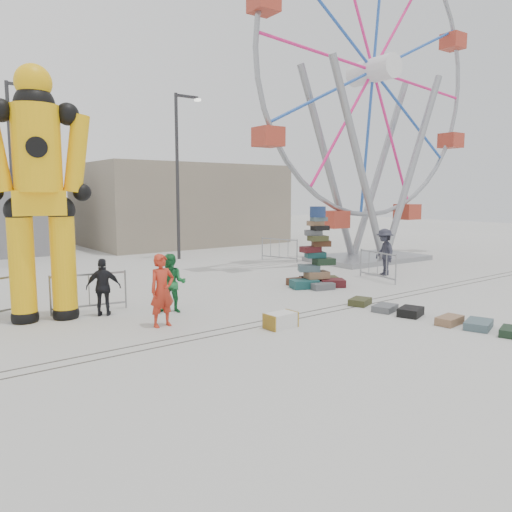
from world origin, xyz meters
TOP-DOWN VIEW (x-y plane):
  - ground at (0.00, 0.00)m, footprint 90.00×90.00m
  - track_line_near at (0.00, 0.60)m, footprint 40.00×0.04m
  - track_line_far at (0.00, 1.00)m, footprint 40.00×0.04m
  - building_right at (7.00, 20.00)m, footprint 12.00×8.00m
  - lamp_post_right at (3.09, 13.00)m, footprint 1.41×0.25m
  - lamp_post_left at (-3.91, 15.00)m, footprint 1.41×0.25m
  - suitcase_tower at (3.32, 3.61)m, footprint 2.20×1.82m
  - crash_test_dummy at (-5.53, 4.46)m, footprint 2.63×1.16m
  - ferris_wheel at (10.04, 6.94)m, footprint 13.56×3.55m
  - steamer_trunk at (-1.14, 0.22)m, footprint 0.80×0.48m
  - row_case_0 at (2.31, 0.70)m, footprint 0.82×0.71m
  - row_case_1 at (2.27, -0.24)m, footprint 0.82×0.69m
  - row_case_2 at (2.38, -1.00)m, footprint 0.85×0.73m
  - row_case_3 at (2.43, -2.11)m, footprint 0.81×0.52m
  - row_case_4 at (2.65, -2.75)m, footprint 0.98×0.80m
  - row_case_5 at (2.66, -3.55)m, footprint 0.81×0.67m
  - barricade_dummy_c at (-4.31, 4.66)m, footprint 1.99×0.42m
  - barricade_wheel_front at (6.00, 3.08)m, footprint 0.49×1.98m
  - barricade_wheel_back at (6.49, 9.41)m, footprint 0.68×1.94m
  - pedestrian_red at (-3.38, 2.08)m, footprint 0.68×0.46m
  - pedestrian_green at (-2.52, 3.23)m, footprint 1.00×0.98m
  - pedestrian_black at (-4.14, 4.01)m, footprint 0.98×0.75m
  - pedestrian_grey at (7.18, 3.71)m, footprint 1.13×1.38m

SIDE VIEW (x-z plane):
  - ground at x=0.00m, z-range 0.00..0.00m
  - track_line_near at x=0.00m, z-range 0.00..0.01m
  - track_line_far at x=0.00m, z-range 0.00..0.01m
  - row_case_1 at x=2.27m, z-range 0.00..0.18m
  - row_case_5 at x=2.66m, z-range 0.00..0.18m
  - row_case_4 at x=2.65m, z-range 0.00..0.20m
  - row_case_0 at x=2.31m, z-range 0.00..0.20m
  - row_case_3 at x=2.43m, z-range 0.00..0.20m
  - row_case_2 at x=2.38m, z-range 0.00..0.23m
  - steamer_trunk at x=-1.14m, z-range 0.00..0.37m
  - barricade_dummy_c at x=-4.31m, z-range 0.00..1.10m
  - barricade_wheel_front at x=6.00m, z-range 0.00..1.10m
  - barricade_wheel_back at x=6.49m, z-range 0.00..1.10m
  - pedestrian_black at x=-4.14m, z-range 0.00..1.55m
  - suitcase_tower at x=3.32m, z-range -0.62..2.19m
  - pedestrian_green at x=-2.52m, z-range 0.00..1.63m
  - pedestrian_red at x=-3.38m, z-range 0.00..1.80m
  - pedestrian_grey at x=7.18m, z-range 0.00..1.86m
  - building_right at x=7.00m, z-range 0.00..5.00m
  - crash_test_dummy at x=-5.53m, z-range 0.18..6.79m
  - lamp_post_right at x=3.09m, z-range 0.48..8.48m
  - lamp_post_left at x=-3.91m, z-range 0.48..8.48m
  - ferris_wheel at x=10.04m, z-range -0.12..15.62m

